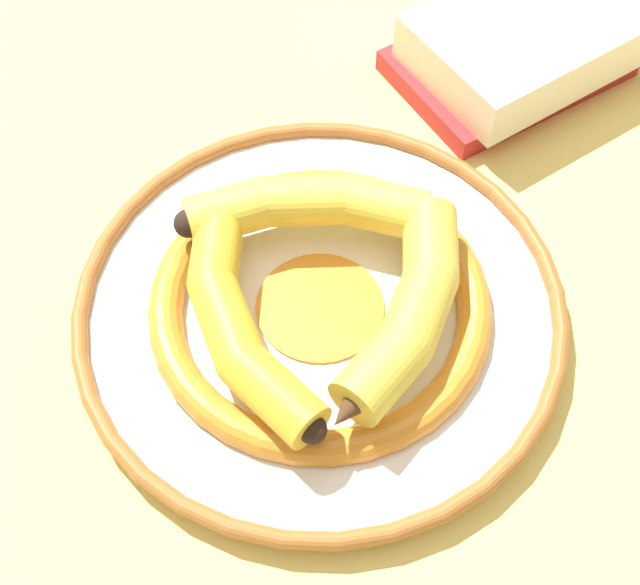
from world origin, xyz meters
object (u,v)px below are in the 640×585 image
banana_a (313,206)px  book_stack (525,44)px  banana_c (409,313)px  decorative_bowl (320,308)px  banana_b (236,314)px

banana_a → book_stack: 0.26m
banana_c → book_stack: banana_c is taller
decorative_bowl → banana_c: bearing=107.0°
decorative_bowl → banana_b: (0.06, -0.02, 0.03)m
decorative_bowl → book_stack: (-0.31, -0.04, 0.02)m
banana_a → decorative_bowl: bearing=92.7°
banana_c → banana_b: bearing=110.8°
banana_b → banana_c: bearing=68.8°
banana_b → decorative_bowl: bearing=94.2°
banana_b → banana_c: banana_c is taller
banana_b → book_stack: 0.37m
decorative_bowl → banana_c: 0.07m
decorative_bowl → banana_b: banana_b is taller
banana_c → book_stack: (-0.29, -0.10, -0.02)m
decorative_bowl → banana_c: banana_c is taller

